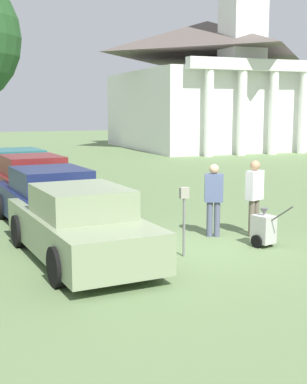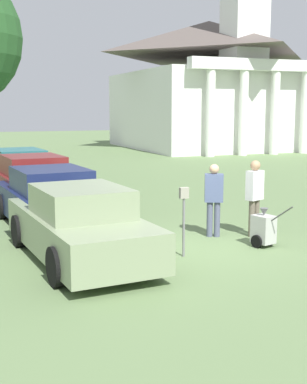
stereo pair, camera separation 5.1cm
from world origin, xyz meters
name	(u,v)px [view 1 (the left image)]	position (x,y,z in m)	size (l,w,h in m)	color
ground_plane	(193,250)	(0.00, 0.00, 0.00)	(120.00, 120.00, 0.00)	#607A4C
parked_car_sage	(80,226)	(-2.38, 0.19, 0.68)	(2.25, 4.84, 1.46)	gray
parked_car_navy	(50,200)	(-2.38, 3.32, 0.69)	(2.31, 4.96, 1.50)	#19234C
parked_car_maroon	(32,184)	(-2.39, 6.18, 0.72)	(2.26, 4.80, 1.57)	maroon
parked_car_teal	(17,172)	(-2.38, 9.40, 0.70)	(2.22, 5.09, 1.53)	#23666B
parking_meter	(184,209)	(-0.40, -0.39, 0.98)	(0.18, 0.09, 1.41)	slate
person_worker	(214,196)	(0.95, 0.89, 0.96)	(0.47, 0.38, 1.69)	#515670
person_supervisor	(254,193)	(1.85, 0.59, 1.02)	(0.47, 0.36, 1.77)	#665B4C
equipment_cart	(264,229)	(1.53, -0.31, 0.39)	(0.53, 1.00, 1.00)	#B2B2AD
church	(210,75)	(13.87, 26.12, 5.36)	(11.77, 14.19, 24.57)	white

